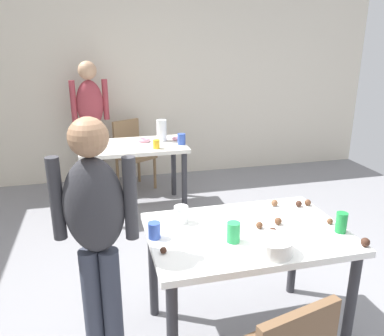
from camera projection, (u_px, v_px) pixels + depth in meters
ground_plane at (222, 323)px, 2.62m from camera, size 6.40×6.40×0.00m
wall_back at (149, 82)px, 5.16m from camera, size 6.40×0.10×2.60m
dining_table_near at (246, 245)px, 2.32m from camera, size 1.17×0.79×0.75m
dining_table_far at (133, 154)px, 4.22m from camera, size 1.13×0.71×0.75m
chair_far_table at (132, 150)px, 4.92m from camera, size 0.55×0.55×0.87m
person_girl_near at (96, 228)px, 2.04m from camera, size 0.45×0.27×1.47m
person_adult_far at (91, 115)px, 4.70m from camera, size 0.46×0.24×1.60m
mixing_bowl at (273, 246)px, 2.03m from camera, size 0.21×0.21×0.08m
soda_can at (341, 223)px, 2.25m from camera, size 0.07×0.07×0.12m
fork_near at (263, 216)px, 2.47m from camera, size 0.17×0.02×0.01m
cup_near_0 at (233, 232)px, 2.15m from camera, size 0.07×0.07×0.12m
cup_near_1 at (181, 214)px, 2.38m from camera, size 0.09×0.09×0.11m
cup_near_2 at (154, 230)px, 2.19m from camera, size 0.07×0.07×0.10m
cake_ball_0 at (299, 204)px, 2.61m from camera, size 0.04×0.04×0.04m
cake_ball_1 at (275, 203)px, 2.62m from camera, size 0.05×0.05×0.05m
cake_ball_2 at (259, 225)px, 2.31m from camera, size 0.04×0.04×0.04m
cake_ball_3 at (163, 250)px, 2.04m from camera, size 0.04×0.04×0.04m
cake_ball_4 at (278, 221)px, 2.36m from camera, size 0.04×0.04×0.04m
cake_ball_5 at (330, 221)px, 2.37m from camera, size 0.04×0.04×0.04m
cake_ball_6 at (273, 232)px, 2.22m from camera, size 0.05×0.05×0.05m
cake_ball_7 at (365, 242)px, 2.11m from camera, size 0.05×0.05×0.05m
cake_ball_8 at (308, 203)px, 2.63m from camera, size 0.04×0.04×0.04m
pitcher_far at (162, 130)px, 4.32m from camera, size 0.11×0.11×0.24m
cup_far_0 at (93, 139)px, 4.19m from camera, size 0.07×0.07×0.12m
cup_far_1 at (181, 139)px, 4.18m from camera, size 0.09×0.09×0.12m
cup_far_2 at (156, 144)px, 4.02m from camera, size 0.07×0.07×0.09m
donut_far_0 at (144, 140)px, 4.30m from camera, size 0.13×0.13×0.04m
donut_far_1 at (87, 150)px, 3.92m from camera, size 0.11×0.11×0.03m
donut_far_2 at (177, 138)px, 4.39m from camera, size 0.11×0.11×0.03m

